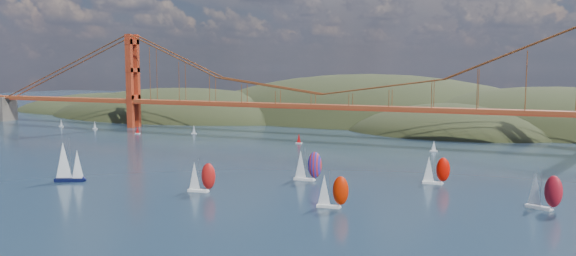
{
  "coord_description": "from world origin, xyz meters",
  "views": [
    {
      "loc": [
        100.03,
        -87.13,
        35.06
      ],
      "look_at": [
        20.97,
        90.0,
        14.4
      ],
      "focal_mm": 35.0,
      "sensor_mm": 36.0,
      "label": 1
    }
  ],
  "objects_px": {
    "sloop_navy": "(68,162)",
    "racer_1": "(332,191)",
    "racer_0": "(201,176)",
    "racer_rwb": "(307,165)",
    "racer_3": "(436,170)",
    "racer_2": "(544,191)"
  },
  "relations": [
    {
      "from": "sloop_navy",
      "to": "racer_0",
      "type": "relative_size",
      "value": 1.44
    },
    {
      "from": "racer_0",
      "to": "racer_1",
      "type": "height_order",
      "value": "racer_0"
    },
    {
      "from": "racer_1",
      "to": "racer_2",
      "type": "xyz_separation_m",
      "value": [
        48.66,
        19.96,
        0.37
      ]
    },
    {
      "from": "racer_1",
      "to": "racer_3",
      "type": "relative_size",
      "value": 1.0
    },
    {
      "from": "racer_2",
      "to": "racer_0",
      "type": "bearing_deg",
      "value": -144.57
    },
    {
      "from": "sloop_navy",
      "to": "racer_1",
      "type": "height_order",
      "value": "sloop_navy"
    },
    {
      "from": "racer_1",
      "to": "racer_rwb",
      "type": "height_order",
      "value": "racer_rwb"
    },
    {
      "from": "sloop_navy",
      "to": "racer_2",
      "type": "height_order",
      "value": "sloop_navy"
    },
    {
      "from": "racer_0",
      "to": "racer_rwb",
      "type": "height_order",
      "value": "racer_rwb"
    },
    {
      "from": "racer_rwb",
      "to": "racer_1",
      "type": "bearing_deg",
      "value": -59.43
    },
    {
      "from": "sloop_navy",
      "to": "racer_1",
      "type": "distance_m",
      "value": 86.17
    },
    {
      "from": "racer_rwb",
      "to": "racer_0",
      "type": "bearing_deg",
      "value": -129.88
    },
    {
      "from": "sloop_navy",
      "to": "racer_0",
      "type": "height_order",
      "value": "sloop_navy"
    },
    {
      "from": "sloop_navy",
      "to": "racer_2",
      "type": "relative_size",
      "value": 1.35
    },
    {
      "from": "racer_3",
      "to": "racer_2",
      "type": "bearing_deg",
      "value": -40.79
    },
    {
      "from": "racer_0",
      "to": "racer_3",
      "type": "distance_m",
      "value": 70.43
    },
    {
      "from": "sloop_navy",
      "to": "racer_rwb",
      "type": "bearing_deg",
      "value": -1.21
    },
    {
      "from": "racer_1",
      "to": "racer_0",
      "type": "bearing_deg",
      "value": 169.99
    },
    {
      "from": "racer_3",
      "to": "racer_rwb",
      "type": "height_order",
      "value": "racer_rwb"
    },
    {
      "from": "racer_2",
      "to": "racer_1",
      "type": "bearing_deg",
      "value": -133.64
    },
    {
      "from": "racer_3",
      "to": "sloop_navy",
      "type": "bearing_deg",
      "value": -163.99
    },
    {
      "from": "racer_2",
      "to": "racer_rwb",
      "type": "bearing_deg",
      "value": -163.99
    }
  ]
}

